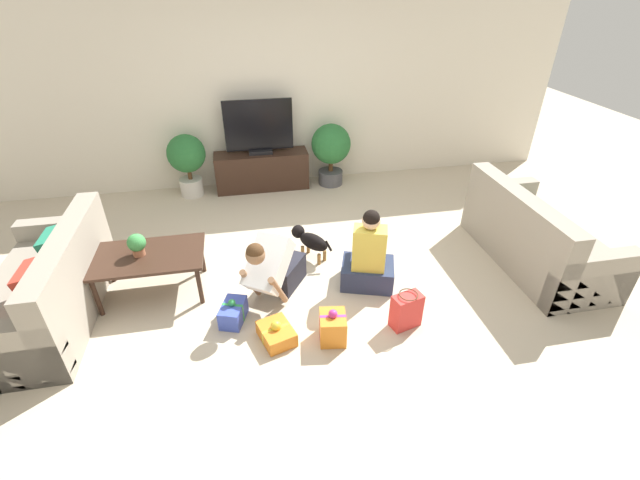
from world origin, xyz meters
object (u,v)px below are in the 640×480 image
at_px(dog, 310,240).
at_px(potted_plant_back_left, 187,159).
at_px(tv_console, 262,171).
at_px(tabletop_plant, 137,244).
at_px(gift_bag_a, 406,311).
at_px(person_sitting, 368,260).
at_px(gift_box_c, 333,327).
at_px(sofa_left, 48,290).
at_px(coffee_table, 149,259).
at_px(person_kneeling, 274,268).
at_px(sofa_right, 534,238).
at_px(potted_plant_back_right, 331,148).
at_px(tv, 259,130).
at_px(gift_box_a, 233,312).
at_px(gift_box_b, 276,333).

bearing_deg(dog, potted_plant_back_left, -92.63).
xyz_separation_m(tv_console, tabletop_plant, (-1.32, -2.23, 0.30)).
bearing_deg(gift_bag_a, person_sitting, 104.66).
height_order(person_sitting, gift_box_c, person_sitting).
height_order(sofa_left, person_sitting, person_sitting).
height_order(tv_console, gift_box_c, tv_console).
xyz_separation_m(coffee_table, person_kneeling, (1.17, -0.29, -0.07)).
height_order(coffee_table, dog, coffee_table).
bearing_deg(tabletop_plant, potted_plant_back_left, 81.95).
xyz_separation_m(sofa_right, person_kneeling, (-2.81, -0.07, 0.04)).
distance_m(potted_plant_back_right, person_sitting, 2.50).
xyz_separation_m(sofa_left, tv_console, (2.11, 2.44, -0.03)).
height_order(tv, person_kneeling, tv).
bearing_deg(potted_plant_back_left, tabletop_plant, -98.05).
distance_m(sofa_right, tv, 3.73).
distance_m(tv, gift_box_a, 2.97).
relative_size(tv_console, gift_box_a, 3.75).
distance_m(sofa_left, potted_plant_back_right, 3.94).
relative_size(potted_plant_back_left, gift_box_b, 2.22).
distance_m(potted_plant_back_left, dog, 2.35).
distance_m(tv, tabletop_plant, 2.61).
xyz_separation_m(person_kneeling, gift_box_b, (-0.06, -0.61, -0.26)).
bearing_deg(coffee_table, sofa_left, -167.45).
bearing_deg(gift_box_a, dog, 46.06).
distance_m(tv, gift_box_b, 3.24).
relative_size(sofa_left, gift_box_c, 5.42).
xyz_separation_m(person_kneeling, dog, (0.45, 0.61, -0.11)).
distance_m(sofa_left, gift_box_b, 2.11).
relative_size(coffee_table, dog, 2.21).
bearing_deg(sofa_left, gift_box_b, 70.50).
xyz_separation_m(person_kneeling, tabletop_plant, (-1.25, 0.30, 0.23)).
bearing_deg(gift_box_c, coffee_table, 148.58).
relative_size(coffee_table, tv, 1.10).
bearing_deg(sofa_right, potted_plant_back_right, 35.55).
relative_size(coffee_table, person_sitting, 1.18).
bearing_deg(potted_plant_back_left, gift_box_b, -74.09).
distance_m(sofa_left, gift_box_c, 2.59).
bearing_deg(gift_bag_a, potted_plant_back_right, 90.27).
height_order(sofa_left, sofa_right, same).
height_order(tv_console, potted_plant_back_left, potted_plant_back_left).
distance_m(gift_box_c, gift_bag_a, 0.68).
relative_size(tv, potted_plant_back_right, 1.04).
bearing_deg(person_sitting, coffee_table, 10.39).
relative_size(gift_box_b, gift_box_c, 1.23).
distance_m(coffee_table, person_kneeling, 1.21).
relative_size(person_kneeling, gift_box_b, 2.07).
height_order(sofa_left, dog, sofa_left).
bearing_deg(gift_box_a, gift_box_b, -41.24).
distance_m(dog, tabletop_plant, 1.76).
relative_size(gift_box_a, tabletop_plant, 1.59).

